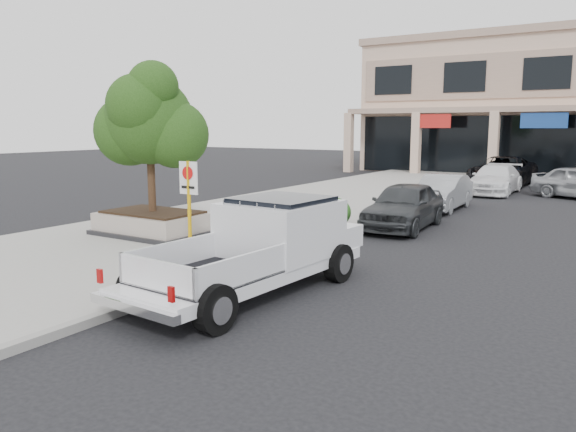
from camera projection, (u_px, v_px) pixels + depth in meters
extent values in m
plane|color=black|center=(289.00, 286.00, 11.58)|extent=(120.00, 120.00, 0.00)
cube|color=gray|center=(247.00, 219.00, 19.48)|extent=(8.00, 52.00, 0.15)
cube|color=gray|center=(350.00, 230.00, 17.39)|extent=(0.20, 52.00, 0.15)
cube|color=#D2B193|center=(349.00, 143.00, 40.15)|extent=(0.55, 0.55, 4.20)
cube|color=black|center=(153.00, 232.00, 16.40)|extent=(3.20, 2.20, 0.12)
cube|color=#A7978C|center=(153.00, 221.00, 16.35)|extent=(3.00, 2.00, 0.50)
cube|color=black|center=(153.00, 212.00, 16.31)|extent=(2.70, 1.70, 0.06)
cylinder|color=#2F2212|center=(151.00, 173.00, 16.13)|extent=(0.22, 0.22, 2.20)
sphere|color=#1D3E10|center=(149.00, 120.00, 15.89)|extent=(2.50, 2.50, 2.50)
sphere|color=#1D3E10|center=(175.00, 135.00, 15.84)|extent=(1.90, 1.90, 1.90)
sphere|color=#1D3E10|center=(154.00, 100.00, 16.37)|extent=(1.60, 1.60, 1.60)
cylinder|color=#DBA40B|center=(189.00, 209.00, 13.44)|extent=(0.09, 0.09, 2.30)
cube|color=white|center=(188.00, 178.00, 13.32)|extent=(0.55, 0.03, 0.78)
cylinder|color=red|center=(187.00, 173.00, 13.27)|extent=(0.32, 0.02, 0.32)
ellipsoid|color=#1B4614|center=(334.00, 212.00, 17.47)|extent=(1.10, 0.99, 0.93)
imported|color=#303235|center=(404.00, 205.00, 18.01)|extent=(1.99, 4.48, 1.50)
imported|color=#A3A6AB|center=(442.00, 192.00, 22.08)|extent=(1.55, 4.21, 1.38)
imported|color=white|center=(495.00, 179.00, 27.38)|extent=(2.00, 4.85, 1.40)
imported|color=black|center=(503.00, 171.00, 30.71)|extent=(2.93, 5.99, 1.64)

